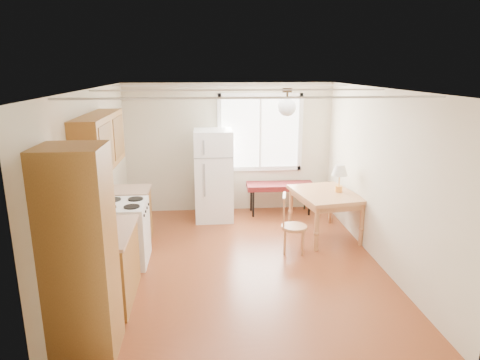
{
  "coord_description": "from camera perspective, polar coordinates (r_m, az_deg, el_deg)",
  "views": [
    {
      "loc": [
        -0.52,
        -5.71,
        2.77
      ],
      "look_at": [
        0.03,
        0.42,
        1.15
      ],
      "focal_mm": 32.0,
      "sensor_mm": 36.0,
      "label": 1
    }
  ],
  "objects": [
    {
      "name": "room_shell",
      "position": [
        5.93,
        0.11,
        -0.1
      ],
      "size": [
        4.6,
        5.6,
        2.62
      ],
      "color": "#602813",
      "rests_on": "ground"
    },
    {
      "name": "kitchen_run",
      "position": [
        5.56,
        -17.27,
        -6.26
      ],
      "size": [
        0.65,
        3.4,
        2.2
      ],
      "color": "brown",
      "rests_on": "ground"
    },
    {
      "name": "window_unit",
      "position": [
        8.35,
        2.71,
        6.33
      ],
      "size": [
        1.64,
        0.05,
        1.51
      ],
      "color": "white",
      "rests_on": "room_shell"
    },
    {
      "name": "pendant_light",
      "position": [
        6.25,
        6.28,
        9.76
      ],
      "size": [
        0.26,
        0.26,
        0.4
      ],
      "color": "#312416",
      "rests_on": "room_shell"
    },
    {
      "name": "refrigerator",
      "position": [
        7.92,
        -3.53,
        0.65
      ],
      "size": [
        0.69,
        0.72,
        1.69
      ],
      "rotation": [
        0.0,
        0.0,
        0.0
      ],
      "color": "white",
      "rests_on": "ground"
    },
    {
      "name": "bench",
      "position": [
        8.32,
        5.37,
        -0.91
      ],
      "size": [
        1.31,
        0.51,
        0.6
      ],
      "rotation": [
        0.0,
        0.0,
        -0.03
      ],
      "color": "#551417",
      "rests_on": "ground"
    },
    {
      "name": "dining_table",
      "position": [
        7.27,
        11.3,
        -2.4
      ],
      "size": [
        1.11,
        1.36,
        0.76
      ],
      "rotation": [
        0.0,
        0.0,
        0.17
      ],
      "color": "#AA6E41",
      "rests_on": "ground"
    },
    {
      "name": "chair",
      "position": [
        6.59,
        6.52,
        -5.37
      ],
      "size": [
        0.42,
        0.41,
        0.9
      ],
      "rotation": [
        0.0,
        0.0,
        -0.21
      ],
      "color": "#AA6E41",
      "rests_on": "ground"
    },
    {
      "name": "table_lamp",
      "position": [
        7.23,
        13.15,
        1.01
      ],
      "size": [
        0.27,
        0.27,
        0.46
      ],
      "rotation": [
        0.0,
        0.0,
        0.35
      ],
      "color": "gold",
      "rests_on": "dining_table"
    },
    {
      "name": "coffee_maker",
      "position": [
        4.87,
        -19.15,
        -6.94
      ],
      "size": [
        0.23,
        0.28,
        0.38
      ],
      "rotation": [
        0.0,
        0.0,
        -0.21
      ],
      "color": "black",
      "rests_on": "kitchen_run"
    },
    {
      "name": "kettle",
      "position": [
        5.39,
        -18.53,
        -5.2
      ],
      "size": [
        0.13,
        0.13,
        0.25
      ],
      "color": "red",
      "rests_on": "kitchen_run"
    }
  ]
}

